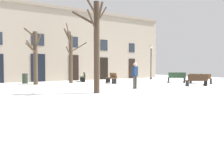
# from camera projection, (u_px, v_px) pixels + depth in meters

# --- Properties ---
(ground_plane) EXTENTS (37.00, 37.00, 0.00)m
(ground_plane) POSITION_uv_depth(u_px,v_px,m) (126.00, 87.00, 16.66)
(ground_plane) COLOR white
(building_facade) EXTENTS (23.13, 0.60, 7.70)m
(building_facade) POSITION_uv_depth(u_px,v_px,m) (74.00, 44.00, 24.44)
(building_facade) COLOR tan
(building_facade) RESTS_ON ground
(tree_near_facade) EXTENTS (1.09, 1.55, 4.61)m
(tree_near_facade) POSITION_uv_depth(u_px,v_px,m) (35.00, 56.00, 18.77)
(tree_near_facade) COLOR #4C3D2D
(tree_near_facade) RESTS_ON ground
(tree_center) EXTENTS (2.00, 1.94, 5.37)m
(tree_center) POSITION_uv_depth(u_px,v_px,m) (96.00, 43.00, 12.90)
(tree_center) COLOR #423326
(tree_center) RESTS_ON ground
(tree_foreground) EXTENTS (2.09, 1.23, 5.16)m
(tree_foreground) POSITION_uv_depth(u_px,v_px,m) (71.00, 56.00, 20.37)
(tree_foreground) COLOR #4C3D2D
(tree_foreground) RESTS_ON ground
(streetlamp) EXTENTS (0.30, 0.30, 3.97)m
(streetlamp) POSITION_uv_depth(u_px,v_px,m) (151.00, 58.00, 26.25)
(streetlamp) COLOR black
(streetlamp) RESTS_ON ground
(litter_bin) EXTENTS (0.50, 0.50, 0.87)m
(litter_bin) POSITION_uv_depth(u_px,v_px,m) (25.00, 78.00, 20.13)
(litter_bin) COLOR #2D3D2D
(litter_bin) RESTS_ON ground
(bench_near_lamp) EXTENTS (0.79, 1.70, 0.93)m
(bench_near_lamp) POSITION_uv_depth(u_px,v_px,m) (112.00, 78.00, 20.38)
(bench_near_lamp) COLOR brown
(bench_near_lamp) RESTS_ON ground
(bench_facing_shops) EXTENTS (1.02, 1.92, 0.86)m
(bench_facing_shops) POSITION_uv_depth(u_px,v_px,m) (200.00, 78.00, 19.83)
(bench_facing_shops) COLOR brown
(bench_facing_shops) RESTS_ON ground
(bench_back_to_back_right) EXTENTS (1.58, 1.28, 0.95)m
(bench_back_to_back_right) POSITION_uv_depth(u_px,v_px,m) (177.00, 77.00, 20.95)
(bench_back_to_back_right) COLOR #2D4C33
(bench_back_to_back_right) RESTS_ON ground
(bench_far_corner) EXTENTS (1.66, 1.15, 0.89)m
(bench_far_corner) POSITION_uv_depth(u_px,v_px,m) (197.00, 80.00, 17.51)
(bench_far_corner) COLOR #3D2819
(bench_far_corner) RESTS_ON ground
(bench_by_litter_bin) EXTENTS (0.99, 1.75, 0.91)m
(bench_by_litter_bin) POSITION_uv_depth(u_px,v_px,m) (83.00, 77.00, 22.48)
(bench_by_litter_bin) COLOR #2D4C33
(bench_by_litter_bin) RESTS_ON ground
(person_strolling) EXTENTS (0.42, 0.30, 1.77)m
(person_strolling) POSITION_uv_depth(u_px,v_px,m) (135.00, 74.00, 15.37)
(person_strolling) COLOR #403D3A
(person_strolling) RESTS_ON ground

